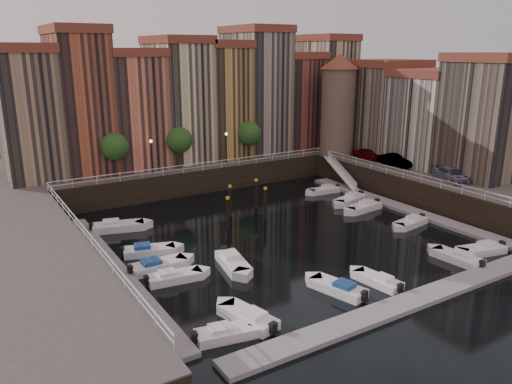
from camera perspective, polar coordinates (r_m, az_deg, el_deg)
ground at (r=49.26m, az=2.17°, el=-4.61°), size 200.00×200.00×0.00m
quay_far at (r=70.99m, az=-9.59°, el=2.88°), size 80.00×20.00×3.00m
quay_right at (r=66.77m, az=23.60°, el=0.92°), size 20.00×36.00×3.00m
dock_left at (r=42.08m, az=-15.89°, el=-8.70°), size 2.00×28.00×0.35m
dock_right at (r=58.69m, az=16.00°, el=-1.64°), size 2.00×28.00×0.35m
dock_near at (r=37.55m, az=17.10°, el=-11.94°), size 30.00×2.00×0.35m
mountains at (r=151.04m, az=-21.60°, el=11.32°), size 145.00×100.00×18.00m
far_terrace at (r=68.54m, az=-6.54°, el=10.55°), size 48.70×10.30×17.50m
right_terrace at (r=67.54m, az=19.60°, el=8.48°), size 9.30×24.30×14.00m
corner_tower at (r=70.21m, az=9.36°, el=9.95°), size 5.20×5.20×13.80m
promenade_trees at (r=62.43m, az=-8.19°, el=5.92°), size 21.20×3.20×5.20m
street_lamps at (r=61.78m, az=-7.50°, el=5.19°), size 10.36×0.36×4.18m
railings at (r=52.03m, az=-0.78°, el=0.91°), size 36.08×34.04×0.52m
gangway at (r=66.36m, az=9.68°, el=2.33°), size 2.78×8.32×3.73m
mooring_pilings at (r=52.73m, az=-1.23°, el=-1.30°), size 6.37×4.78×3.78m
boat_left_0 at (r=32.25m, az=-3.37°, el=-15.80°), size 4.47×2.32×1.00m
boat_left_1 at (r=39.66m, az=-9.42°, el=-9.57°), size 4.56×2.15×1.02m
boat_left_2 at (r=41.76m, az=-11.20°, el=-8.27°), size 4.85×1.79×1.11m
boat_left_3 at (r=44.95m, az=-12.24°, el=-6.56°), size 4.77×2.89×1.07m
boat_left_4 at (r=51.46m, az=-15.60°, el=-3.82°), size 5.35×3.15×1.20m
boat_right_0 at (r=48.44m, az=24.45°, el=-6.02°), size 4.71×2.61×1.05m
boat_right_1 at (r=53.31m, az=17.29°, el=-3.34°), size 4.48×2.20×1.01m
boat_right_2 at (r=56.98m, az=12.23°, el=-1.69°), size 4.90×2.24×1.11m
boat_right_3 at (r=59.50m, az=10.73°, el=-0.84°), size 5.04×2.97×1.13m
boat_right_4 at (r=63.11m, az=7.85°, el=0.22°), size 4.34×1.81×0.98m
boat_near_0 at (r=33.77m, az=-0.80°, el=-14.14°), size 2.63×4.79×1.07m
boat_near_1 at (r=37.94m, az=9.44°, el=-10.79°), size 2.75×4.75×1.06m
boat_near_2 at (r=39.77m, az=13.82°, el=-9.80°), size 2.03×4.24×0.95m
boat_near_3 at (r=45.80m, az=22.11°, el=-7.00°), size 1.98×4.61×1.05m
car_a at (r=68.56m, az=12.60°, el=4.16°), size 1.86×4.30×1.45m
car_b at (r=65.50m, az=15.74°, el=3.45°), size 2.09×4.87×1.56m
car_c at (r=60.10m, az=21.39°, el=1.79°), size 3.17×5.28×1.43m
boat_extra_680 at (r=41.63m, az=-2.68°, el=-8.03°), size 2.60×5.05×1.13m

